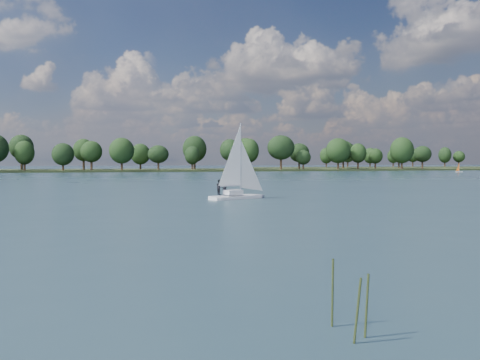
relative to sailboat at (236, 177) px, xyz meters
name	(u,v)px	position (x,y,z in m)	size (l,w,h in m)	color
ground	(205,181)	(7.47, 57.95, -2.65)	(700.00, 700.00, 0.00)	#233342
far_shore	(156,171)	(7.47, 169.95, -2.65)	(660.00, 40.00, 1.50)	black
far_shore_back	(419,168)	(167.47, 217.95, -2.65)	(220.00, 30.00, 1.40)	black
sailboat	(236,177)	(0.00, 0.00, 0.00)	(7.41, 4.84, 9.51)	silver
dinghy_orange	(459,170)	(121.06, 119.70, -1.72)	(2.60, 1.34, 3.97)	white
treeline	(103,152)	(-14.39, 166.50, 5.47)	(562.70, 73.43, 18.38)	black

